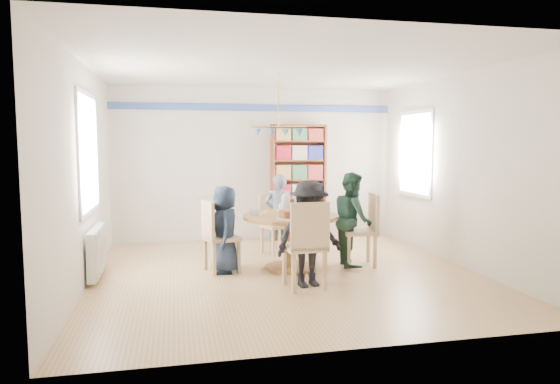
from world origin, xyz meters
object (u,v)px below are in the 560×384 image
object	(u,v)px
radiator	(97,251)
chair_right	(365,226)
dining_table	(290,229)
person_right	(352,219)
person_near	(309,234)
person_left	(225,229)
person_far	(279,214)
chair_far	(274,221)
bookshelf	(298,183)
chair_left	(216,233)
chair_near	(307,242)

from	to	relation	value
radiator	chair_right	bearing A→B (deg)	-1.66
radiator	dining_table	bearing A→B (deg)	-1.38
person_right	person_near	distance (m)	1.24
person_left	person_far	size ratio (longest dim) A/B	0.94
person_far	person_near	world-z (taller)	person_near
radiator	chair_far	xyz separation A→B (m)	(2.51, 1.00, 0.16)
dining_table	bookshelf	size ratio (longest dim) A/B	0.63
chair_left	person_left	bearing A→B (deg)	-12.74
chair_right	chair_far	world-z (taller)	chair_right
person_near	person_far	bearing A→B (deg)	77.50
radiator	chair_right	world-z (taller)	chair_right
chair_left	person_near	xyz separation A→B (m)	(1.04, -0.90, 0.11)
dining_table	bookshelf	world-z (taller)	bookshelf
chair_right	person_right	distance (m)	0.21
chair_right	person_far	size ratio (longest dim) A/B	0.82
dining_table	person_near	world-z (taller)	person_near
chair_near	dining_table	bearing A→B (deg)	87.65
person_far	chair_near	bearing A→B (deg)	97.45
dining_table	person_left	size ratio (longest dim) A/B	1.11
chair_left	person_right	size ratio (longest dim) A/B	0.73
chair_left	chair_right	world-z (taller)	chair_right
chair_far	chair_left	bearing A→B (deg)	-133.91
chair_right	person_left	world-z (taller)	person_left
dining_table	chair_far	bearing A→B (deg)	91.23
radiator	bookshelf	xyz separation A→B (m)	(3.16, 2.04, 0.66)
radiator	person_near	xyz separation A→B (m)	(2.55, -0.93, 0.29)
chair_left	bookshelf	size ratio (longest dim) A/B	0.47
dining_table	chair_left	distance (m)	1.01
dining_table	person_right	bearing A→B (deg)	0.99
chair_right	person_far	bearing A→B (deg)	136.21
chair_right	chair_near	distance (m)	1.47
chair_far	person_right	bearing A→B (deg)	-48.63
chair_far	person_right	xyz separation A→B (m)	(0.92, -1.04, 0.15)
person_left	bookshelf	bearing A→B (deg)	141.79
chair_far	person_far	world-z (taller)	person_far
chair_far	person_near	size ratio (longest dim) A/B	0.72
radiator	chair_far	size ratio (longest dim) A/B	1.09
chair_right	person_right	size ratio (longest dim) A/B	0.77
radiator	chair_far	world-z (taller)	chair_far
person_left	chair_left	bearing A→B (deg)	-104.81
radiator	person_near	size ratio (longest dim) A/B	0.78
chair_near	radiator	bearing A→B (deg)	156.61
radiator	dining_table	size ratio (longest dim) A/B	0.77
person_far	bookshelf	size ratio (longest dim) A/B	0.61
radiator	chair_right	distance (m)	3.60
dining_table	chair_left	xyz separation A→B (m)	(-1.01, 0.03, -0.03)
chair_right	person_near	world-z (taller)	person_near
chair_left	chair_near	bearing A→B (deg)	-47.12
chair_near	person_left	world-z (taller)	person_left
chair_near	person_near	size ratio (longest dim) A/B	0.82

